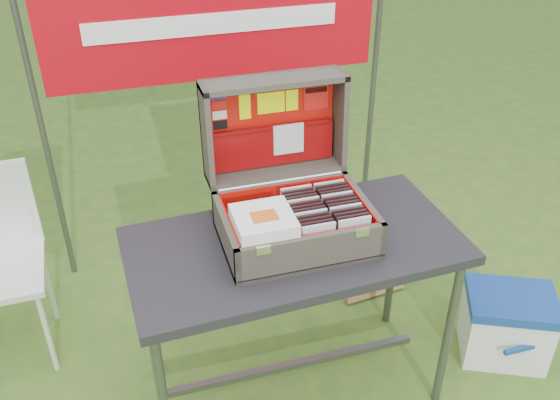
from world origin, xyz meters
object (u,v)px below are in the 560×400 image
object	(u,v)px
cooler	(506,325)
suitcase	(292,171)
cardboard_box	(372,262)
table	(294,318)

from	to	relation	value
cooler	suitcase	bearing A→B (deg)	-164.51
suitcase	cooler	world-z (taller)	suitcase
cardboard_box	table	bearing A→B (deg)	-145.90
table	suitcase	distance (m)	0.66
table	cooler	xyz separation A→B (m)	(0.99, -0.09, -0.22)
table	cardboard_box	distance (m)	0.79
cooler	cardboard_box	xyz separation A→B (m)	(-0.41, 0.59, 0.01)
cooler	table	bearing A→B (deg)	-160.77
suitcase	cardboard_box	size ratio (longest dim) A/B	1.55
suitcase	cardboard_box	bearing A→B (deg)	36.57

